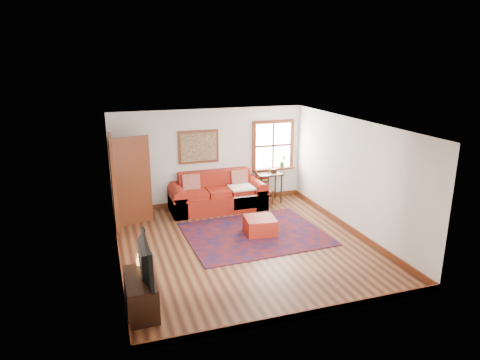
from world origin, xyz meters
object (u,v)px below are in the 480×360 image
object	(u,v)px
red_leather_sofa	(217,197)
red_ottoman	(260,226)
side_table	(269,178)
media_cabinet	(141,294)
ladder_back_chair	(264,187)

from	to	relation	value
red_leather_sofa	red_ottoman	xyz separation A→B (m)	(0.46, -1.86, -0.13)
red_leather_sofa	side_table	world-z (taller)	red_leather_sofa
red_leather_sofa	media_cabinet	bearing A→B (deg)	-119.84
side_table	ladder_back_chair	world-z (taller)	ladder_back_chair
media_cabinet	side_table	bearing A→B (deg)	47.77
red_ottoman	media_cabinet	world-z (taller)	media_cabinet
red_ottoman	ladder_back_chair	distance (m)	2.06
red_ottoman	side_table	world-z (taller)	side_table
red_ottoman	side_table	bearing A→B (deg)	69.40
ladder_back_chair	media_cabinet	world-z (taller)	ladder_back_chair
red_ottoman	media_cabinet	size ratio (longest dim) A/B	0.65
red_leather_sofa	red_ottoman	world-z (taller)	red_leather_sofa
red_ottoman	media_cabinet	distance (m)	3.54
side_table	ladder_back_chair	distance (m)	0.29
side_table	media_cabinet	distance (m)	5.62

